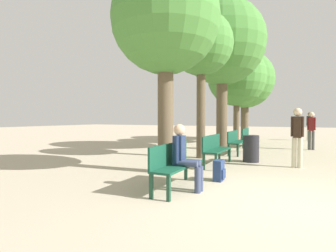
% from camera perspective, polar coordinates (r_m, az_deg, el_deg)
% --- Properties ---
extents(ground_plane, '(80.00, 80.00, 0.00)m').
position_cam_1_polar(ground_plane, '(4.85, 26.13, -15.24)').
color(ground_plane, '#B7A88E').
extents(bench_row_0, '(0.43, 1.66, 0.90)m').
position_cam_1_polar(bench_row_0, '(5.24, 1.44, -7.77)').
color(bench_row_0, '#144733').
rests_on(bench_row_0, ground_plane).
extents(bench_row_1, '(0.43, 1.66, 0.90)m').
position_cam_1_polar(bench_row_1, '(7.88, 10.18, -4.59)').
color(bench_row_1, '#144733').
rests_on(bench_row_1, ground_plane).
extents(bench_row_2, '(0.43, 1.66, 0.90)m').
position_cam_1_polar(bench_row_2, '(10.62, 14.45, -2.99)').
color(bench_row_2, '#144733').
rests_on(bench_row_2, ground_plane).
extents(bench_row_3, '(0.43, 1.66, 0.90)m').
position_cam_1_polar(bench_row_3, '(13.40, 16.96, -2.04)').
color(bench_row_3, '#144733').
rests_on(bench_row_3, ground_plane).
extents(tree_row_0, '(2.77, 2.77, 5.29)m').
position_cam_1_polar(tree_row_0, '(7.15, -0.56, 21.77)').
color(tree_row_0, brown).
rests_on(tree_row_0, ground_plane).
extents(tree_row_1, '(2.23, 2.23, 5.11)m').
position_cam_1_polar(tree_row_1, '(9.58, 7.22, 17.04)').
color(tree_row_1, brown).
rests_on(tree_row_1, ground_plane).
extents(tree_row_2, '(3.78, 3.78, 6.65)m').
position_cam_1_polar(tree_row_2, '(12.39, 11.71, 17.23)').
color(tree_row_2, brown).
rests_on(tree_row_2, ground_plane).
extents(tree_row_3, '(3.19, 3.19, 5.25)m').
position_cam_1_polar(tree_row_3, '(15.13, 14.72, 10.18)').
color(tree_row_3, brown).
rests_on(tree_row_3, ground_plane).
extents(tree_row_4, '(3.63, 3.63, 5.67)m').
position_cam_1_polar(tree_row_4, '(17.63, 16.41, 9.57)').
color(tree_row_4, brown).
rests_on(tree_row_4, ground_plane).
extents(person_seated, '(0.58, 0.33, 1.29)m').
position_cam_1_polar(person_seated, '(5.12, 3.65, -6.25)').
color(person_seated, '#384260').
rests_on(person_seated, ground_plane).
extents(backpack, '(0.22, 0.33, 0.46)m').
position_cam_1_polar(backpack, '(6.04, 11.03, -9.51)').
color(backpack, navy).
rests_on(backpack, ground_plane).
extents(pedestrian_near, '(0.34, 0.25, 1.67)m').
position_cam_1_polar(pedestrian_near, '(13.12, 28.75, -0.42)').
color(pedestrian_near, '#4C4C4C').
rests_on(pedestrian_near, ground_plane).
extents(pedestrian_mid, '(0.34, 0.25, 1.68)m').
position_cam_1_polar(pedestrian_mid, '(8.22, 26.31, -1.49)').
color(pedestrian_mid, beige).
rests_on(pedestrian_mid, ground_plane).
extents(pedestrian_far, '(0.36, 0.24, 1.77)m').
position_cam_1_polar(pedestrian_far, '(18.54, 28.45, 0.33)').
color(pedestrian_far, beige).
rests_on(pedestrian_far, ground_plane).
extents(trash_bin, '(0.50, 0.50, 0.85)m').
position_cam_1_polar(trash_bin, '(8.80, 17.61, -4.71)').
color(trash_bin, '#232328').
rests_on(trash_bin, ground_plane).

